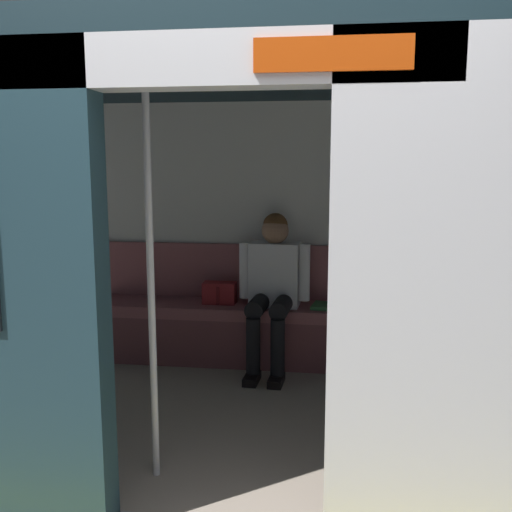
# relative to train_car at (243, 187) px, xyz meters

# --- Properties ---
(train_car) EXTENTS (6.40, 2.66, 2.18)m
(train_car) POSITION_rel_train_car_xyz_m (0.00, 0.00, 0.00)
(train_car) COLOR silver
(train_car) RESTS_ON ground_plane
(bench_seat) EXTENTS (2.89, 0.44, 0.47)m
(bench_seat) POSITION_rel_train_car_xyz_m (-0.06, -0.99, -1.08)
(bench_seat) COLOR #935156
(bench_seat) RESTS_ON ground_plane
(person_seated) EXTENTS (0.55, 0.69, 1.20)m
(person_seated) POSITION_rel_train_car_xyz_m (-0.08, -0.94, -0.75)
(person_seated) COLOR silver
(person_seated) RESTS_ON ground_plane
(handbag) EXTENTS (0.26, 0.15, 0.17)m
(handbag) POSITION_rel_train_car_xyz_m (0.36, -1.04, -0.88)
(handbag) COLOR maroon
(handbag) RESTS_ON bench_seat
(book) EXTENTS (0.18, 0.24, 0.03)m
(book) POSITION_rel_train_car_xyz_m (-0.46, -1.00, -0.96)
(book) COLOR #33723F
(book) RESTS_ON bench_seat
(grab_pole_door) EXTENTS (0.04, 0.04, 2.04)m
(grab_pole_door) POSITION_rel_train_car_xyz_m (0.34, 0.73, -0.42)
(grab_pole_door) COLOR silver
(grab_pole_door) RESTS_ON ground_plane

